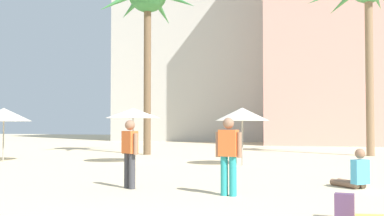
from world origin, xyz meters
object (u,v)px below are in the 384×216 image
at_px(cafe_umbrella_1, 133,113).
at_px(backpack, 344,207).
at_px(person_near_right, 228,153).
at_px(cafe_umbrella_3, 242,114).
at_px(palm_tree_left, 147,2).
at_px(person_mid_center, 130,151).
at_px(cafe_umbrella_0, 4,115).
at_px(person_mid_right, 355,174).

xyz_separation_m(cafe_umbrella_1, backpack, (7.37, -9.69, -1.77)).
distance_m(cafe_umbrella_1, person_near_right, 9.30).
bearing_deg(person_near_right, cafe_umbrella_1, -132.72).
distance_m(cafe_umbrella_3, person_near_right, 7.65).
xyz_separation_m(palm_tree_left, person_mid_center, (3.76, -11.85, -6.88)).
xyz_separation_m(cafe_umbrella_1, person_near_right, (5.15, -7.68, -1.06)).
bearing_deg(backpack, person_mid_center, 69.88).
bearing_deg(backpack, person_near_right, 56.28).
bearing_deg(cafe_umbrella_1, palm_tree_left, 102.87).
xyz_separation_m(cafe_umbrella_0, person_mid_center, (8.10, -6.39, -1.04)).
xyz_separation_m(palm_tree_left, person_near_right, (6.23, -12.40, -6.85)).
xyz_separation_m(cafe_umbrella_0, person_near_right, (10.57, -6.94, -1.01)).
bearing_deg(cafe_umbrella_0, backpack, -34.99).
bearing_deg(palm_tree_left, person_mid_right, -49.44).
distance_m(person_mid_center, person_near_right, 2.53).
distance_m(backpack, person_mid_right, 3.97).
xyz_separation_m(cafe_umbrella_3, person_mid_right, (3.48, -5.63, -1.58)).
height_order(person_mid_right, person_near_right, person_near_right).
bearing_deg(cafe_umbrella_3, person_mid_center, -103.96).
relative_size(cafe_umbrella_3, backpack, 5.14).
bearing_deg(backpack, cafe_umbrella_0, 63.55).
distance_m(palm_tree_left, cafe_umbrella_1, 7.55).
relative_size(cafe_umbrella_0, person_mid_right, 2.20).
relative_size(person_mid_center, person_mid_right, 1.60).
bearing_deg(person_near_right, person_mid_center, -89.11).
bearing_deg(cafe_umbrella_0, cafe_umbrella_3, 3.55).
height_order(backpack, person_mid_center, person_mid_center).
xyz_separation_m(palm_tree_left, person_mid_right, (8.97, -10.48, -7.44)).
bearing_deg(palm_tree_left, cafe_umbrella_0, -128.46).
bearing_deg(cafe_umbrella_0, palm_tree_left, 51.54).
bearing_deg(person_mid_right, cafe_umbrella_3, -5.08).
relative_size(backpack, person_mid_right, 0.41).
relative_size(cafe_umbrella_1, cafe_umbrella_3, 1.02).
relative_size(cafe_umbrella_3, person_mid_right, 2.12).
bearing_deg(person_mid_right, cafe_umbrella_1, 17.11).
xyz_separation_m(cafe_umbrella_0, person_mid_right, (13.31, -5.02, -1.60)).
height_order(cafe_umbrella_3, backpack, cafe_umbrella_3).
xyz_separation_m(palm_tree_left, cafe_umbrella_0, (-4.34, -5.46, -5.84)).
bearing_deg(backpack, palm_tree_left, 38.91).
xyz_separation_m(cafe_umbrella_1, person_mid_center, (2.68, -7.13, -1.08)).
xyz_separation_m(person_mid_right, person_near_right, (-2.74, -1.91, 0.59)).
bearing_deg(cafe_umbrella_1, person_mid_right, -36.12).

